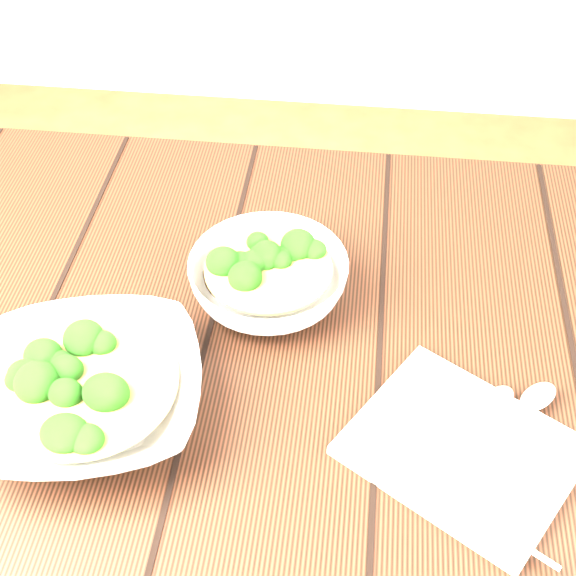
{
  "coord_description": "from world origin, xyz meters",
  "views": [
    {
      "loc": [
        0.15,
        -0.61,
        1.45
      ],
      "look_at": [
        0.07,
        0.05,
        0.8
      ],
      "focal_mm": 50.0,
      "sensor_mm": 36.0,
      "label": 1
    }
  ],
  "objects_px": {
    "table": "(229,405)",
    "soup_bowl_back": "(269,279)",
    "soup_bowl_front": "(88,392)",
    "trivet": "(243,269)",
    "napkin": "(462,449)"
  },
  "relations": [
    {
      "from": "table",
      "to": "trivet",
      "type": "relative_size",
      "value": 10.2
    },
    {
      "from": "trivet",
      "to": "napkin",
      "type": "height_order",
      "value": "trivet"
    },
    {
      "from": "soup_bowl_front",
      "to": "soup_bowl_back",
      "type": "distance_m",
      "value": 0.25
    },
    {
      "from": "soup_bowl_front",
      "to": "napkin",
      "type": "xyz_separation_m",
      "value": [
        0.39,
        -0.01,
        -0.03
      ]
    },
    {
      "from": "table",
      "to": "soup_bowl_front",
      "type": "distance_m",
      "value": 0.23
    },
    {
      "from": "table",
      "to": "soup_bowl_back",
      "type": "relative_size",
      "value": 5.18
    },
    {
      "from": "table",
      "to": "soup_bowl_back",
      "type": "xyz_separation_m",
      "value": [
        0.04,
        0.08,
        0.15
      ]
    },
    {
      "from": "table",
      "to": "napkin",
      "type": "bearing_deg",
      "value": -24.24
    },
    {
      "from": "soup_bowl_back",
      "to": "soup_bowl_front",
      "type": "bearing_deg",
      "value": -130.61
    },
    {
      "from": "soup_bowl_front",
      "to": "soup_bowl_back",
      "type": "bearing_deg",
      "value": 49.39
    },
    {
      "from": "table",
      "to": "napkin",
      "type": "relative_size",
      "value": 5.61
    },
    {
      "from": "table",
      "to": "soup_bowl_back",
      "type": "distance_m",
      "value": 0.18
    },
    {
      "from": "soup_bowl_back",
      "to": "table",
      "type": "bearing_deg",
      "value": -118.53
    },
    {
      "from": "table",
      "to": "soup_bowl_front",
      "type": "relative_size",
      "value": 4.2
    },
    {
      "from": "table",
      "to": "napkin",
      "type": "height_order",
      "value": "napkin"
    }
  ]
}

